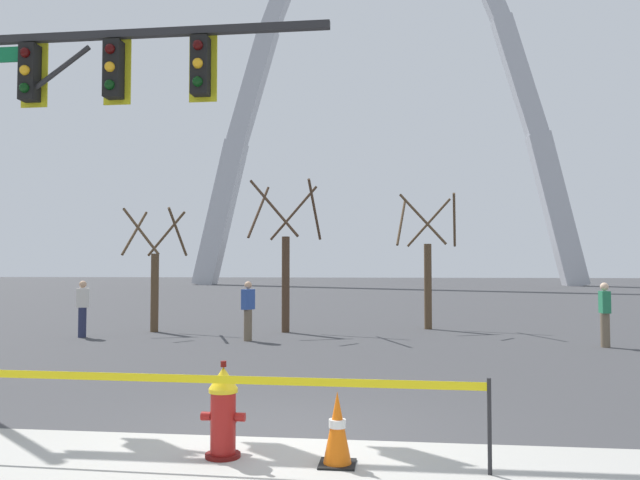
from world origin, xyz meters
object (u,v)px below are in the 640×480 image
pedestrian_walking_right (82,308)px  traffic_cone_by_hydrant (337,429)px  fire_hydrant (223,412)px  pedestrian_standing_center (248,310)px  traffic_signal_gantry (49,121)px  monument_arch (383,93)px  pedestrian_walking_left (605,314)px

pedestrian_walking_right → traffic_cone_by_hydrant: bearing=-52.1°
fire_hydrant → pedestrian_standing_center: bearing=102.0°
traffic_cone_by_hydrant → pedestrian_walking_right: size_ratio=0.46×
fire_hydrant → pedestrian_walking_right: 12.54m
traffic_cone_by_hydrant → fire_hydrant: bearing=174.2°
traffic_signal_gantry → pedestrian_standing_center: traffic_signal_gantry is taller
monument_arch → pedestrian_walking_left: (6.46, -55.22, -21.27)m
monument_arch → pedestrian_walking_left: monument_arch is taller
traffic_signal_gantry → pedestrian_walking_left: bearing=33.7°
pedestrian_walking_left → pedestrian_walking_right: size_ratio=1.00×
pedestrian_standing_center → pedestrian_walking_right: size_ratio=1.00×
traffic_cone_by_hydrant → pedestrian_walking_left: bearing=60.3°
fire_hydrant → monument_arch: 68.58m
fire_hydrant → pedestrian_walking_left: bearing=55.1°
traffic_signal_gantry → monument_arch: (4.07, 62.25, 17.82)m
traffic_signal_gantry → traffic_cone_by_hydrant: bearing=-31.5°
fire_hydrant → traffic_cone_by_hydrant: bearing=-5.8°
fire_hydrant → pedestrian_walking_right: size_ratio=0.62×
pedestrian_walking_left → pedestrian_standing_center: 9.06m
monument_arch → pedestrian_walking_left: 59.53m
monument_arch → pedestrian_walking_right: 59.14m
pedestrian_walking_right → traffic_signal_gantry: bearing=-66.1°
pedestrian_walking_right → pedestrian_walking_left: bearing=-2.2°
traffic_cone_by_hydrant → traffic_signal_gantry: traffic_signal_gantry is taller
pedestrian_standing_center → pedestrian_walking_left: bearing=-1.7°
fire_hydrant → traffic_signal_gantry: (-3.64, 2.84, 3.80)m
traffic_signal_gantry → pedestrian_walking_left: size_ratio=4.04×
traffic_cone_by_hydrant → pedestrian_walking_left: (5.70, 9.98, 0.46)m
monument_arch → pedestrian_walking_left: size_ratio=32.03×
fire_hydrant → pedestrian_standing_center: pedestrian_standing_center is taller
fire_hydrant → pedestrian_standing_center: (-2.16, 10.13, 0.35)m
traffic_signal_gantry → monument_arch: 64.88m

